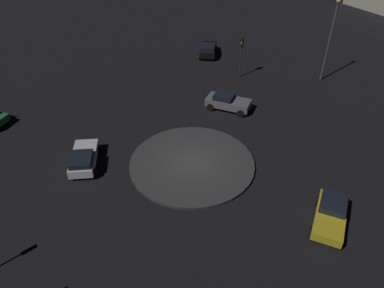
# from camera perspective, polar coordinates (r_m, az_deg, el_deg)

# --- Properties ---
(ground_plane) EXTENTS (116.78, 116.78, 0.00)m
(ground_plane) POSITION_cam_1_polar(r_m,az_deg,el_deg) (28.24, 0.00, -3.19)
(ground_plane) COLOR black
(roundabout_island) EXTENTS (9.68, 9.68, 0.23)m
(roundabout_island) POSITION_cam_1_polar(r_m,az_deg,el_deg) (28.17, 0.00, -3.01)
(roundabout_island) COLOR #383838
(roundabout_island) RESTS_ON ground_plane
(car_black) EXTENTS (2.21, 4.19, 1.53)m
(car_black) POSITION_cam_1_polar(r_m,az_deg,el_deg) (46.13, 2.58, 14.62)
(car_black) COLOR black
(car_black) RESTS_ON ground_plane
(car_grey) EXTENTS (4.42, 2.78, 1.50)m
(car_grey) POSITION_cam_1_polar(r_m,az_deg,el_deg) (34.76, 5.61, 6.62)
(car_grey) COLOR slate
(car_grey) RESTS_ON ground_plane
(car_yellow) EXTENTS (2.86, 4.45, 1.35)m
(car_yellow) POSITION_cam_1_polar(r_m,az_deg,el_deg) (25.14, 20.96, -10.27)
(car_yellow) COLOR gold
(car_yellow) RESTS_ON ground_plane
(car_white) EXTENTS (2.86, 4.33, 1.38)m
(car_white) POSITION_cam_1_polar(r_m,az_deg,el_deg) (28.84, -16.67, -2.19)
(car_white) COLOR white
(car_white) RESTS_ON ground_plane
(traffic_light_south) EXTENTS (0.33, 0.38, 4.42)m
(traffic_light_south) POSITION_cam_1_polar(r_m,az_deg,el_deg) (40.00, 7.75, 14.39)
(traffic_light_south) COLOR #2D2D2D
(traffic_light_south) RESTS_ON ground_plane
(streetlamp_southwest_near) EXTENTS (0.45, 0.45, 8.58)m
(streetlamp_southwest_near) POSITION_cam_1_polar(r_m,az_deg,el_deg) (40.83, 21.00, 15.95)
(streetlamp_southwest_near) COLOR #4C4C51
(streetlamp_southwest_near) RESTS_ON ground_plane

